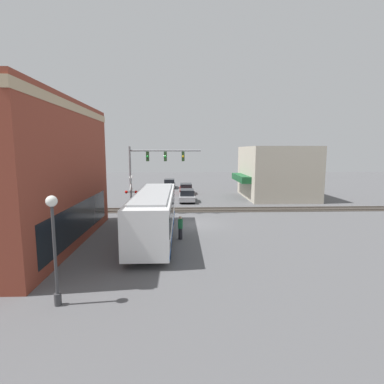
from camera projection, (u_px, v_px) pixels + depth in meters
The scene contains 12 objects.
ground_plane at pixel (192, 224), 25.16m from camera, with size 120.00×120.00×0.00m, color #565659.
brick_building at pixel (7, 174), 19.00m from camera, with size 14.60×9.01×9.34m.
shop_building at pixel (276, 172), 39.16m from camera, with size 10.26×9.29×6.66m.
city_bus at pixel (154, 212), 21.10m from camera, with size 12.25×2.59×3.29m.
traffic_signal_gantry at pixel (152, 164), 28.39m from camera, with size 0.42×6.82×6.54m.
crossing_signal at pixel (131, 192), 27.96m from camera, with size 1.41×1.18×3.81m.
streetlamp at pixel (54, 241), 11.61m from camera, with size 0.44×0.44×4.45m.
rail_track_near at pixel (190, 210), 31.10m from camera, with size 2.60×60.00×0.15m.
parked_car_silver at pixel (187, 196), 36.22m from camera, with size 4.42×1.82×1.51m.
parked_car_red at pixel (186, 189), 43.01m from camera, with size 4.74×1.82×1.46m.
parked_car_grey at pixel (170, 184), 49.47m from camera, with size 4.39×1.82×1.49m.
pedestrian_near_bus at pixel (180, 228), 20.80m from camera, with size 0.34×0.34×1.64m.
Camera 1 is at (-24.54, 0.92, 6.14)m, focal length 28.00 mm.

